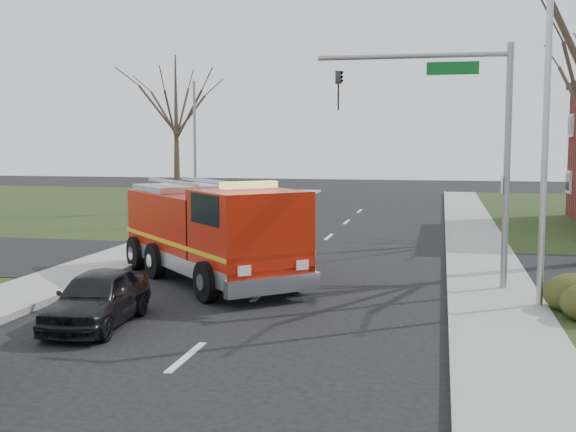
# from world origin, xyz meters

# --- Properties ---
(ground) EXTENTS (120.00, 120.00, 0.00)m
(ground) POSITION_xyz_m (0.00, 0.00, 0.00)
(ground) COLOR black
(ground) RESTS_ON ground
(sidewalk_right) EXTENTS (2.40, 80.00, 0.15)m
(sidewalk_right) POSITION_xyz_m (6.20, 0.00, 0.07)
(sidewalk_right) COLOR gray
(sidewalk_right) RESTS_ON ground
(sidewalk_left) EXTENTS (2.40, 80.00, 0.15)m
(sidewalk_left) POSITION_xyz_m (-6.20, 0.00, 0.07)
(sidewalk_left) COLOR gray
(sidewalk_left) RESTS_ON ground
(bare_tree_left) EXTENTS (4.50, 4.50, 9.00)m
(bare_tree_left) POSITION_xyz_m (-10.00, 20.00, 5.56)
(bare_tree_left) COLOR #35271F
(bare_tree_left) RESTS_ON ground
(traffic_signal_mast) EXTENTS (5.29, 0.18, 6.80)m
(traffic_signal_mast) POSITION_xyz_m (5.21, 1.50, 4.71)
(traffic_signal_mast) COLOR gray
(traffic_signal_mast) RESTS_ON ground
(streetlight_pole) EXTENTS (1.48, 0.16, 8.40)m
(streetlight_pole) POSITION_xyz_m (7.14, -0.50, 4.55)
(streetlight_pole) COLOR #B7BABF
(streetlight_pole) RESTS_ON ground
(utility_pole_far) EXTENTS (0.14, 0.14, 7.00)m
(utility_pole_far) POSITION_xyz_m (-6.80, 14.00, 3.50)
(utility_pole_far) COLOR gray
(utility_pole_far) RESTS_ON ground
(fire_engine) EXTENTS (7.12, 7.45, 3.11)m
(fire_engine) POSITION_xyz_m (-1.88, 1.41, 1.41)
(fire_engine) COLOR #B01808
(fire_engine) RESTS_ON ground
(parked_car_maroon) EXTENTS (1.81, 3.88, 1.29)m
(parked_car_maroon) POSITION_xyz_m (-2.80, -4.11, 0.64)
(parked_car_maroon) COLOR black
(parked_car_maroon) RESTS_ON ground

